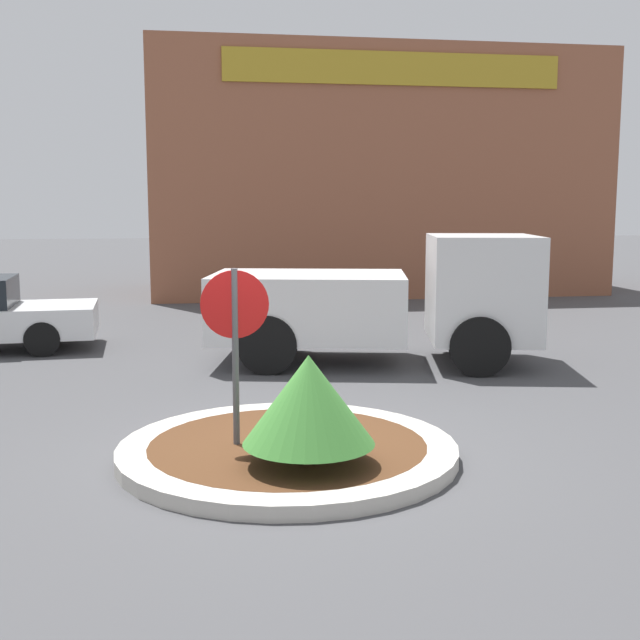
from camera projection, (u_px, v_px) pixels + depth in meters
name	position (u px, v px, depth m)	size (l,w,h in m)	color
ground_plane	(288.00, 458.00, 8.57)	(120.00, 120.00, 0.00)	#474749
traffic_island	(288.00, 451.00, 8.56)	(3.62, 3.62, 0.16)	#BCB7AD
stop_sign	(235.00, 328.00, 8.37)	(0.71, 0.07, 2.03)	#4C4C51
island_shrub	(309.00, 400.00, 7.76)	(1.30, 1.30, 1.09)	brown
utility_truck	(385.00, 300.00, 13.59)	(5.74, 3.20, 2.18)	silver
storefront_building	(370.00, 176.00, 25.43)	(13.56, 6.07, 7.24)	#93563D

